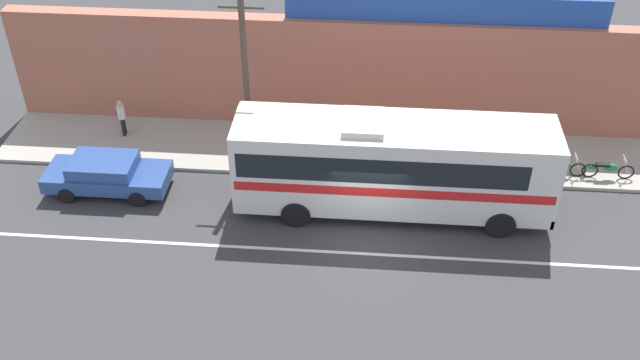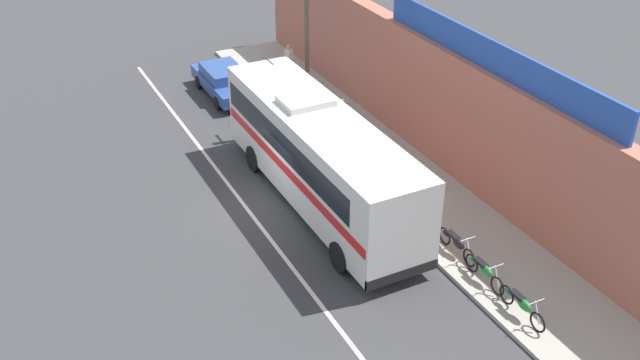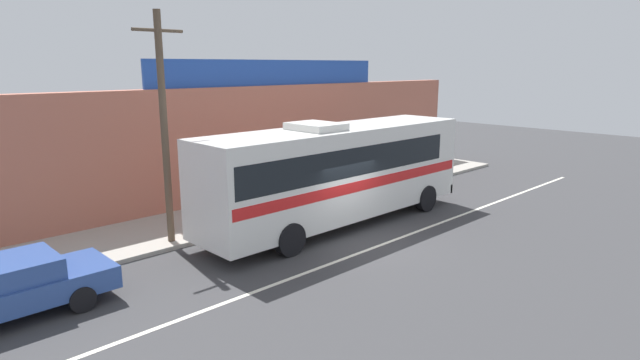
{
  "view_description": "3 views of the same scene",
  "coord_description": "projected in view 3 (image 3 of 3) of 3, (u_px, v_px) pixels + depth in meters",
  "views": [
    {
      "loc": [
        -0.06,
        -19.32,
        16.88
      ],
      "look_at": [
        -1.73,
        1.23,
        1.51
      ],
      "focal_mm": 41.26,
      "sensor_mm": 36.0,
      "label": 1
    },
    {
      "loc": [
        20.83,
        -8.45,
        14.54
      ],
      "look_at": [
        1.72,
        1.25,
        1.62
      ],
      "focal_mm": 41.09,
      "sensor_mm": 36.0,
      "label": 2
    },
    {
      "loc": [
        -12.17,
        -10.76,
        5.66
      ],
      "look_at": [
        0.96,
        2.82,
        1.45
      ],
      "focal_mm": 28.94,
      "sensor_mm": 36.0,
      "label": 3
    }
  ],
  "objects": [
    {
      "name": "intercity_bus",
      "position": [
        337.0,
        169.0,
        18.29
      ],
      "size": [
        11.11,
        2.68,
        3.78
      ],
      "color": "silver",
      "rests_on": "ground_plane"
    },
    {
      "name": "ground_plane",
      "position": [
        358.0,
        241.0,
        17.04
      ],
      "size": [
        70.0,
        70.0,
        0.0
      ],
      "primitive_type": "plane",
      "color": "#3A3A3D"
    },
    {
      "name": "motorcycle_orange",
      "position": [
        373.0,
        179.0,
        23.72
      ],
      "size": [
        1.95,
        0.56,
        0.94
      ],
      "color": "black",
      "rests_on": "sidewalk_slab"
    },
    {
      "name": "parked_car",
      "position": [
        5.0,
        288.0,
        11.66
      ],
      "size": [
        4.56,
        1.92,
        1.37
      ],
      "color": "#2D4C93",
      "rests_on": "ground_plane"
    },
    {
      "name": "storefront_billboard",
      "position": [
        276.0,
        73.0,
        22.79
      ],
      "size": [
        12.38,
        0.12,
        1.1
      ],
      "primitive_type": "cube",
      "color": "#234CAD",
      "rests_on": "storefront_facade"
    },
    {
      "name": "road_center_stripe",
      "position": [
        377.0,
        246.0,
        16.48
      ],
      "size": [
        30.0,
        0.14,
        0.01
      ],
      "primitive_type": "cube",
      "color": "silver",
      "rests_on": "ground_plane"
    },
    {
      "name": "sidewalk_slab",
      "position": [
        262.0,
        208.0,
        20.67
      ],
      "size": [
        30.0,
        3.6,
        0.14
      ],
      "primitive_type": "cube",
      "color": "#A8A399",
      "rests_on": "ground_plane"
    },
    {
      "name": "motorcycle_purple",
      "position": [
        396.0,
        174.0,
        24.71
      ],
      "size": [
        1.89,
        0.56,
        0.94
      ],
      "color": "black",
      "rests_on": "sidewalk_slab"
    },
    {
      "name": "storefront_facade",
      "position": [
        229.0,
        145.0,
        21.67
      ],
      "size": [
        30.0,
        0.7,
        4.8
      ],
      "primitive_type": "cube",
      "color": "#B26651",
      "rests_on": "ground_plane"
    },
    {
      "name": "motorcycle_red",
      "position": [
        417.0,
        169.0,
        25.89
      ],
      "size": [
        1.97,
        0.56,
        0.94
      ],
      "color": "black",
      "rests_on": "sidewalk_slab"
    },
    {
      "name": "utility_pole",
      "position": [
        164.0,
        126.0,
        15.79
      ],
      "size": [
        1.6,
        0.22,
        7.13
      ],
      "color": "brown",
      "rests_on": "sidewalk_slab"
    },
    {
      "name": "pedestrian_far_left",
      "position": [
        186.0,
        201.0,
        17.92
      ],
      "size": [
        0.3,
        0.48,
        1.6
      ],
      "color": "navy",
      "rests_on": "sidewalk_slab"
    }
  ]
}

